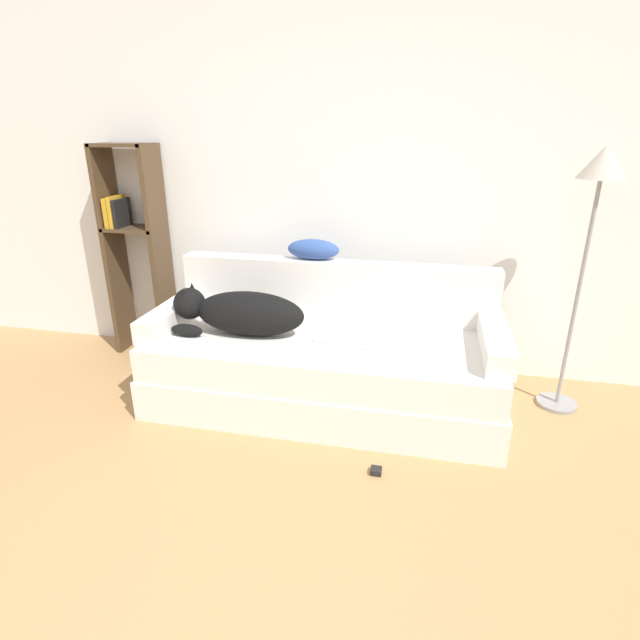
% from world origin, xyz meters
% --- Properties ---
extents(wall_back, '(6.81, 0.06, 2.70)m').
position_xyz_m(wall_back, '(0.00, 2.67, 1.35)').
color(wall_back, white).
rests_on(wall_back, ground_plane).
extents(couch, '(2.13, 0.90, 0.46)m').
position_xyz_m(couch, '(0.12, 1.96, 0.23)').
color(couch, silver).
rests_on(couch, ground_plane).
extents(couch_backrest, '(2.09, 0.15, 0.38)m').
position_xyz_m(couch_backrest, '(0.12, 2.34, 0.65)').
color(couch_backrest, silver).
rests_on(couch_backrest, couch).
extents(couch_arm_left, '(0.15, 0.71, 0.14)m').
position_xyz_m(couch_arm_left, '(-0.87, 1.95, 0.53)').
color(couch_arm_left, silver).
rests_on(couch_arm_left, couch).
extents(couch_arm_right, '(0.15, 0.71, 0.14)m').
position_xyz_m(couch_arm_right, '(1.11, 1.95, 0.53)').
color(couch_arm_right, silver).
rests_on(couch_arm_right, couch).
extents(dog, '(0.84, 0.30, 0.29)m').
position_xyz_m(dog, '(-0.40, 1.92, 0.60)').
color(dog, black).
rests_on(dog, couch).
extents(laptop, '(0.39, 0.29, 0.02)m').
position_xyz_m(laptop, '(0.27, 1.95, 0.47)').
color(laptop, '#B7B7BC').
rests_on(laptop, couch).
extents(throw_pillow, '(0.35, 0.15, 0.13)m').
position_xyz_m(throw_pillow, '(-0.04, 2.36, 0.91)').
color(throw_pillow, '#335199').
rests_on(throw_pillow, couch_backrest).
extents(bookshelf, '(0.42, 0.26, 1.55)m').
position_xyz_m(bookshelf, '(-1.43, 2.49, 0.87)').
color(bookshelf, '#4C3823').
rests_on(bookshelf, ground_plane).
extents(floor_lamp, '(0.25, 0.25, 1.57)m').
position_xyz_m(floor_lamp, '(1.58, 2.25, 1.28)').
color(floor_lamp, gray).
rests_on(floor_lamp, ground_plane).
extents(power_adapter, '(0.06, 0.06, 0.03)m').
position_xyz_m(power_adapter, '(0.53, 1.33, 0.01)').
color(power_adapter, black).
rests_on(power_adapter, ground_plane).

